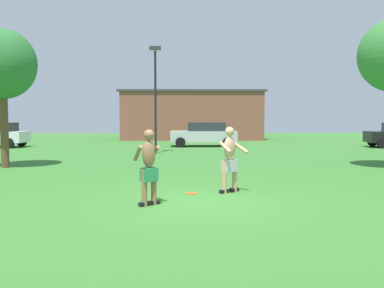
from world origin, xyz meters
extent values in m
plane|color=#38752D|center=(0.00, 0.00, 0.00)|extent=(80.00, 80.00, 0.00)
cube|color=black|center=(1.07, 1.50, 0.04)|extent=(0.27, 0.25, 0.09)
cylinder|color=tan|center=(1.07, 1.50, 0.43)|extent=(0.13, 0.13, 0.85)
cube|color=black|center=(0.77, 1.26, 0.04)|extent=(0.27, 0.25, 0.09)
cylinder|color=tan|center=(0.77, 1.26, 0.43)|extent=(0.13, 0.13, 0.85)
cube|color=#B7B7BC|center=(0.92, 1.38, 0.70)|extent=(0.45, 0.43, 0.31)
ellipsoid|color=tan|center=(0.92, 1.38, 1.16)|extent=(0.42, 0.40, 0.62)
cylinder|color=tan|center=(1.17, 1.45, 1.19)|extent=(0.50, 0.41, 0.36)
cylinder|color=tan|center=(0.79, 1.15, 1.19)|extent=(0.30, 0.57, 0.28)
sphere|color=tan|center=(0.92, 1.38, 1.59)|extent=(0.24, 0.24, 0.24)
cube|color=black|center=(-1.14, -0.26, 0.04)|extent=(0.27, 0.25, 0.09)
cylinder|color=#936647|center=(-1.14, -0.26, 0.42)|extent=(0.13, 0.13, 0.84)
cube|color=black|center=(-0.95, -0.10, 0.04)|extent=(0.27, 0.25, 0.09)
cylinder|color=#936647|center=(-0.95, -0.10, 0.42)|extent=(0.13, 0.13, 0.84)
cube|color=#28844C|center=(-1.05, -0.18, 0.69)|extent=(0.42, 0.40, 0.30)
ellipsoid|color=#936647|center=(-1.05, -0.18, 1.15)|extent=(0.39, 0.37, 0.61)
cylinder|color=#936647|center=(-1.28, -0.24, 1.18)|extent=(0.28, 0.53, 0.40)
cylinder|color=#936647|center=(-0.94, 0.03, 1.18)|extent=(0.30, 0.55, 0.34)
sphere|color=#936647|center=(-1.05, -0.18, 1.58)|extent=(0.23, 0.23, 0.23)
cylinder|color=orange|center=(-0.07, 1.20, 0.01)|extent=(0.28, 0.28, 0.03)
cylinder|color=black|center=(-11.04, 16.59, 0.32)|extent=(0.65, 0.25, 0.64)
cylinder|color=black|center=(-10.94, 18.38, 0.32)|extent=(0.65, 0.25, 0.64)
cube|color=silver|center=(1.04, 18.08, 0.67)|extent=(4.32, 1.85, 0.70)
cube|color=#282D33|center=(1.24, 18.08, 1.30)|extent=(2.43, 1.61, 0.56)
cylinder|color=black|center=(-0.45, 17.16, 0.32)|extent=(0.64, 0.23, 0.64)
cylinder|color=black|center=(-0.48, 18.96, 0.32)|extent=(0.64, 0.23, 0.64)
cylinder|color=black|center=(2.56, 17.20, 0.32)|extent=(0.64, 0.23, 0.64)
cylinder|color=black|center=(2.53, 19.00, 0.32)|extent=(0.64, 0.23, 0.64)
cylinder|color=black|center=(12.02, 16.07, 0.32)|extent=(0.66, 0.29, 0.64)
cylinder|color=black|center=(12.21, 17.86, 0.32)|extent=(0.66, 0.29, 0.64)
cylinder|color=black|center=(-1.75, 12.88, 2.70)|extent=(0.12, 0.12, 5.41)
cube|color=#333338|center=(-1.75, 12.88, 5.56)|extent=(0.60, 0.24, 0.20)
cube|color=brown|center=(0.46, 27.30, 1.99)|extent=(11.64, 6.15, 3.98)
cube|color=#3F3F44|center=(0.46, 27.30, 4.06)|extent=(12.10, 6.40, 0.16)
cylinder|color=brown|center=(-7.17, 6.83, 1.52)|extent=(0.30, 0.30, 3.05)
ellipsoid|color=#2D7033|center=(-7.17, 6.83, 3.98)|extent=(2.55, 2.55, 2.67)
camera|label=1|loc=(-0.29, -9.45, 1.99)|focal=39.25mm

